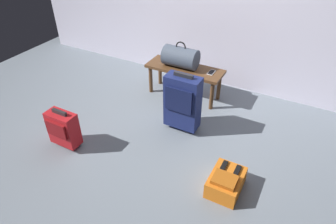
# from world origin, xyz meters

# --- Properties ---
(ground_plane) EXTENTS (6.60, 6.60, 0.00)m
(ground_plane) POSITION_xyz_m (0.00, 0.00, 0.00)
(ground_plane) COLOR slate
(bench) EXTENTS (1.00, 0.36, 0.42)m
(bench) POSITION_xyz_m (-0.23, 1.02, 0.35)
(bench) COLOR brown
(bench) RESTS_ON ground
(duffel_bag_slate) EXTENTS (0.44, 0.26, 0.34)m
(duffel_bag_slate) POSITION_xyz_m (-0.29, 1.02, 0.55)
(duffel_bag_slate) COLOR #475160
(duffel_bag_slate) RESTS_ON bench
(cell_phone) EXTENTS (0.07, 0.14, 0.01)m
(cell_phone) POSITION_xyz_m (0.13, 1.05, 0.42)
(cell_phone) COLOR silver
(cell_phone) RESTS_ON bench
(suitcase_upright_navy) EXTENTS (0.39, 0.21, 0.71)m
(suitcase_upright_navy) POSITION_xyz_m (0.06, 0.36, 0.37)
(suitcase_upright_navy) COLOR navy
(suitcase_upright_navy) RESTS_ON ground
(suitcase_small_red) EXTENTS (0.32, 0.19, 0.46)m
(suitcase_small_red) POSITION_xyz_m (-0.90, -0.50, 0.24)
(suitcase_small_red) COLOR red
(suitcase_small_red) RESTS_ON ground
(backpack_orange) EXTENTS (0.28, 0.38, 0.21)m
(backpack_orange) POSITION_xyz_m (0.81, -0.26, 0.09)
(backpack_orange) COLOR orange
(backpack_orange) RESTS_ON ground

